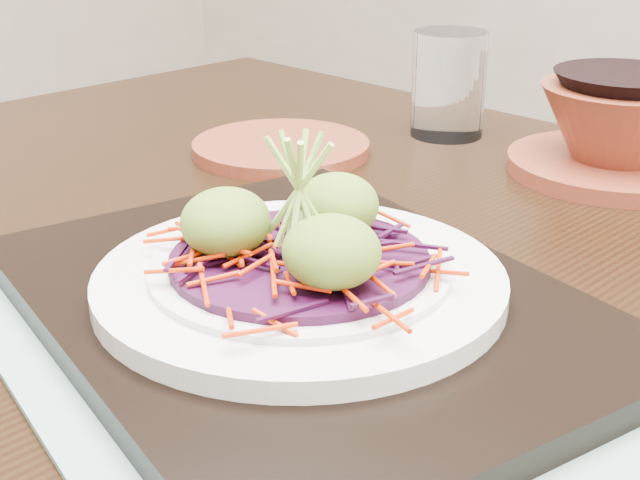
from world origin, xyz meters
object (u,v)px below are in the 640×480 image
Objects in this scene: water_glass at (449,84)px; terracotta_bowl_set at (618,135)px; white_plate at (300,279)px; terracotta_side_plate at (281,148)px; dining_table at (383,416)px; serving_tray at (300,304)px.

terracotta_bowl_set is at bearing -7.36° from water_glass.
white_plate is 1.20× the size of terracotta_bowl_set.
water_glass is 0.18m from terracotta_bowl_set.
terracotta_side_plate is 0.83× the size of terracotta_bowl_set.
terracotta_side_plate is at bearing 151.03° from dining_table.
water_glass is (-0.12, 0.40, 0.02)m from white_plate.
terracotta_bowl_set reaches higher than white_plate.
serving_tray is 2.21× the size of terracotta_side_plate.
serving_tray is at bearing -50.48° from terracotta_side_plate.
serving_tray is 1.54× the size of white_plate.
terracotta_side_plate is (-0.23, 0.18, 0.11)m from dining_table.
terracotta_bowl_set reaches higher than terracotta_side_plate.
serving_tray is 0.42m from water_glass.
dining_table is 5.77× the size of white_plate.
terracotta_bowl_set is at bearing 81.16° from white_plate.
terracotta_bowl_set is at bearing 91.22° from dining_table.
serving_tray is (-0.01, -0.08, 0.11)m from dining_table.
white_plate is 0.42m from water_glass.
dining_table is at bearing -38.77° from terracotta_side_plate.
white_plate is at bearing -73.86° from water_glass.
terracotta_bowl_set is (0.27, 0.12, 0.03)m from terracotta_side_plate.
terracotta_bowl_set is (0.06, 0.38, 0.01)m from white_plate.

